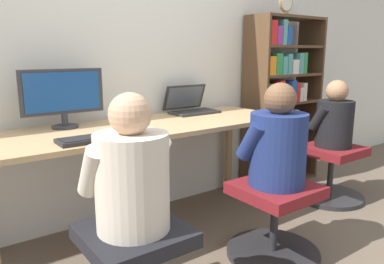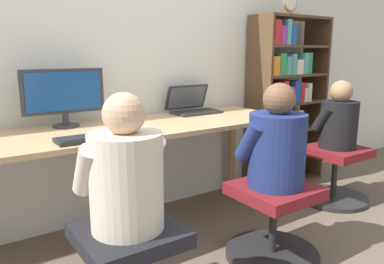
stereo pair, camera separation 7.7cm
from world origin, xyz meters
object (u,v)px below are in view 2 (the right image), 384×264
(office_chair_right, at_px, (273,220))
(person_near_shelf, at_px, (339,120))
(laptop, at_px, (193,107))
(office_chair_side, at_px, (335,173))
(keyboard, at_px, (94,137))
(person_at_monitor, at_px, (126,173))
(person_at_laptop, at_px, (277,144))
(desktop_monitor, at_px, (64,96))
(bookshelf, at_px, (283,103))
(desk_clock, at_px, (290,3))

(office_chair_right, distance_m, person_near_shelf, 1.25)
(office_chair_right, bearing_deg, laptop, 86.88)
(office_chair_right, relative_size, office_chair_side, 1.00)
(office_chair_right, bearing_deg, keyboard, 152.68)
(person_at_monitor, height_order, person_at_laptop, person_at_monitor)
(laptop, height_order, keyboard, laptop)
(keyboard, distance_m, person_at_monitor, 0.49)
(desktop_monitor, height_order, bookshelf, bookshelf)
(keyboard, height_order, bookshelf, bookshelf)
(bookshelf, distance_m, office_chair_side, 0.78)
(desktop_monitor, xyz_separation_m, person_at_monitor, (-0.01, -0.93, -0.25))
(bookshelf, height_order, person_near_shelf, bookshelf)
(laptop, height_order, office_chair_right, laptop)
(laptop, distance_m, person_at_monitor, 1.39)
(keyboard, bearing_deg, person_near_shelf, -3.50)
(desktop_monitor, relative_size, bookshelf, 0.33)
(keyboard, height_order, person_at_laptop, person_at_laptop)
(person_at_laptop, relative_size, person_near_shelf, 1.09)
(desktop_monitor, bearing_deg, person_at_laptop, -44.17)
(office_chair_right, distance_m, desk_clock, 1.91)
(office_chair_right, height_order, office_chair_side, same)
(laptop, relative_size, desk_clock, 2.11)
(office_chair_side, bearing_deg, desk_clock, 104.97)
(desktop_monitor, bearing_deg, person_near_shelf, -15.54)
(desk_clock, bearing_deg, office_chair_side, -75.03)
(laptop, xyz_separation_m, office_chair_right, (-0.05, -0.94, -0.58))
(laptop, distance_m, person_at_laptop, 0.94)
(laptop, bearing_deg, keyboard, -154.71)
(keyboard, relative_size, person_at_monitor, 0.65)
(office_chair_side, height_order, person_near_shelf, person_near_shelf)
(person_at_monitor, bearing_deg, office_chair_side, 9.80)
(office_chair_right, bearing_deg, bookshelf, 41.23)
(person_at_laptop, distance_m, desk_clock, 1.58)
(person_at_laptop, relative_size, bookshelf, 0.39)
(desktop_monitor, relative_size, office_chair_right, 0.89)
(office_chair_side, bearing_deg, desktop_monitor, 164.36)
(desk_clock, height_order, person_near_shelf, desk_clock)
(keyboard, relative_size, person_at_laptop, 0.65)
(desktop_monitor, distance_m, person_near_shelf, 2.15)
(person_near_shelf, bearing_deg, office_chair_side, -90.00)
(desktop_monitor, bearing_deg, bookshelf, -0.70)
(person_at_monitor, bearing_deg, desk_clock, 23.27)
(person_at_monitor, distance_m, person_at_laptop, 0.96)
(keyboard, relative_size, office_chair_right, 0.69)
(laptop, height_order, person_at_monitor, person_at_monitor)
(desktop_monitor, distance_m, bookshelf, 1.98)
(person_at_monitor, xyz_separation_m, desk_clock, (1.93, 0.83, 0.93))
(keyboard, bearing_deg, desktop_monitor, 92.62)
(desk_clock, bearing_deg, keyboard, -169.65)
(desktop_monitor, relative_size, desk_clock, 2.92)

